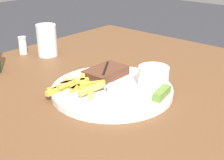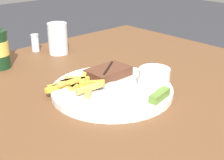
{
  "view_description": "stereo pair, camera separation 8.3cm",
  "coord_description": "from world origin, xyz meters",
  "px_view_note": "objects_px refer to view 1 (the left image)",
  "views": [
    {
      "loc": [
        -0.58,
        -0.5,
        1.13
      ],
      "look_at": [
        0.0,
        0.0,
        0.81
      ],
      "focal_mm": 50.0,
      "sensor_mm": 36.0,
      "label": 1
    },
    {
      "loc": [
        -0.52,
        -0.56,
        1.13
      ],
      "look_at": [
        0.0,
        0.0,
        0.81
      ],
      "focal_mm": 50.0,
      "sensor_mm": 36.0,
      "label": 2
    }
  ],
  "objects_px": {
    "steak_portion": "(106,73)",
    "drinking_glass": "(47,40)",
    "pickle_spear": "(162,93)",
    "coleslaw_cup": "(153,75)",
    "fork_utensil": "(86,95)",
    "dipping_sauce_cup": "(118,89)",
    "salt_shaker": "(23,45)",
    "dinner_plate": "(112,90)"
  },
  "relations": [
    {
      "from": "pickle_spear",
      "to": "salt_shaker",
      "type": "bearing_deg",
      "value": 89.98
    },
    {
      "from": "steak_portion",
      "to": "drinking_glass",
      "type": "height_order",
      "value": "drinking_glass"
    },
    {
      "from": "coleslaw_cup",
      "to": "pickle_spear",
      "type": "relative_size",
      "value": 1.11
    },
    {
      "from": "dipping_sauce_cup",
      "to": "pickle_spear",
      "type": "height_order",
      "value": "dipping_sauce_cup"
    },
    {
      "from": "dipping_sauce_cup",
      "to": "pickle_spear",
      "type": "bearing_deg",
      "value": -57.44
    },
    {
      "from": "fork_utensil",
      "to": "salt_shaker",
      "type": "height_order",
      "value": "salt_shaker"
    },
    {
      "from": "coleslaw_cup",
      "to": "fork_utensil",
      "type": "bearing_deg",
      "value": 152.0
    },
    {
      "from": "pickle_spear",
      "to": "fork_utensil",
      "type": "height_order",
      "value": "pickle_spear"
    },
    {
      "from": "dinner_plate",
      "to": "steak_portion",
      "type": "relative_size",
      "value": 2.64
    },
    {
      "from": "steak_portion",
      "to": "coleslaw_cup",
      "type": "bearing_deg",
      "value": -73.2
    },
    {
      "from": "drinking_glass",
      "to": "dipping_sauce_cup",
      "type": "bearing_deg",
      "value": -104.18
    },
    {
      "from": "dipping_sauce_cup",
      "to": "drinking_glass",
      "type": "relative_size",
      "value": 0.51
    },
    {
      "from": "fork_utensil",
      "to": "coleslaw_cup",
      "type": "bearing_deg",
      "value": -19.63
    },
    {
      "from": "drinking_glass",
      "to": "salt_shaker",
      "type": "bearing_deg",
      "value": 120.43
    },
    {
      "from": "drinking_glass",
      "to": "fork_utensil",
      "type": "bearing_deg",
      "value": -114.71
    },
    {
      "from": "pickle_spear",
      "to": "salt_shaker",
      "type": "distance_m",
      "value": 0.6
    },
    {
      "from": "steak_portion",
      "to": "salt_shaker",
      "type": "distance_m",
      "value": 0.41
    },
    {
      "from": "dinner_plate",
      "to": "steak_portion",
      "type": "xyz_separation_m",
      "value": [
        0.04,
        0.06,
        0.02
      ]
    },
    {
      "from": "fork_utensil",
      "to": "drinking_glass",
      "type": "xyz_separation_m",
      "value": [
        0.17,
        0.37,
        0.04
      ]
    },
    {
      "from": "dipping_sauce_cup",
      "to": "steak_portion",
      "type": "bearing_deg",
      "value": 57.97
    },
    {
      "from": "steak_portion",
      "to": "pickle_spear",
      "type": "relative_size",
      "value": 1.67
    },
    {
      "from": "dinner_plate",
      "to": "steak_portion",
      "type": "height_order",
      "value": "steak_portion"
    },
    {
      "from": "coleslaw_cup",
      "to": "fork_utensil",
      "type": "xyz_separation_m",
      "value": [
        -0.17,
        0.09,
        -0.03
      ]
    },
    {
      "from": "coleslaw_cup",
      "to": "pickle_spear",
      "type": "bearing_deg",
      "value": -128.38
    },
    {
      "from": "drinking_glass",
      "to": "salt_shaker",
      "type": "relative_size",
      "value": 1.75
    },
    {
      "from": "fork_utensil",
      "to": "drinking_glass",
      "type": "bearing_deg",
      "value": 73.65
    },
    {
      "from": "dipping_sauce_cup",
      "to": "drinking_glass",
      "type": "height_order",
      "value": "drinking_glass"
    },
    {
      "from": "pickle_spear",
      "to": "salt_shaker",
      "type": "xyz_separation_m",
      "value": [
        0.0,
        0.6,
        0.0
      ]
    },
    {
      "from": "coleslaw_cup",
      "to": "pickle_spear",
      "type": "xyz_separation_m",
      "value": [
        -0.05,
        -0.06,
        -0.02
      ]
    },
    {
      "from": "pickle_spear",
      "to": "salt_shaker",
      "type": "height_order",
      "value": "salt_shaker"
    },
    {
      "from": "pickle_spear",
      "to": "fork_utensil",
      "type": "distance_m",
      "value": 0.19
    },
    {
      "from": "dinner_plate",
      "to": "dipping_sauce_cup",
      "type": "relative_size",
      "value": 5.62
    },
    {
      "from": "dipping_sauce_cup",
      "to": "drinking_glass",
      "type": "xyz_separation_m",
      "value": [
        0.11,
        0.43,
        0.03
      ]
    },
    {
      "from": "dipping_sauce_cup",
      "to": "fork_utensil",
      "type": "bearing_deg",
      "value": 139.9
    },
    {
      "from": "steak_portion",
      "to": "pickle_spear",
      "type": "xyz_separation_m",
      "value": [
        -0.0,
        -0.19,
        -0.0
      ]
    },
    {
      "from": "drinking_glass",
      "to": "coleslaw_cup",
      "type": "bearing_deg",
      "value": -90.42
    },
    {
      "from": "pickle_spear",
      "to": "coleslaw_cup",
      "type": "bearing_deg",
      "value": 51.62
    },
    {
      "from": "fork_utensil",
      "to": "drinking_glass",
      "type": "distance_m",
      "value": 0.41
    },
    {
      "from": "dipping_sauce_cup",
      "to": "fork_utensil",
      "type": "height_order",
      "value": "dipping_sauce_cup"
    },
    {
      "from": "dinner_plate",
      "to": "fork_utensil",
      "type": "bearing_deg",
      "value": 171.63
    },
    {
      "from": "steak_portion",
      "to": "coleslaw_cup",
      "type": "height_order",
      "value": "coleslaw_cup"
    },
    {
      "from": "dipping_sauce_cup",
      "to": "pickle_spear",
      "type": "xyz_separation_m",
      "value": [
        0.06,
        -0.09,
        -0.0
      ]
    }
  ]
}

